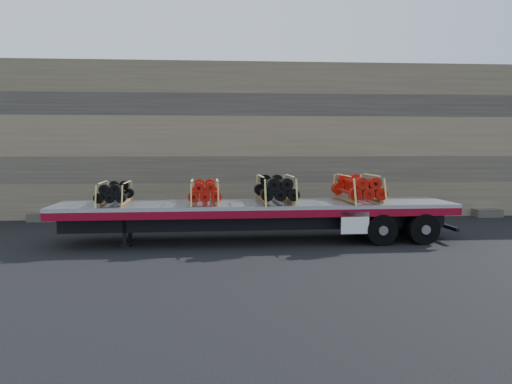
% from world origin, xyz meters
% --- Properties ---
extents(ground, '(120.00, 120.00, 0.00)m').
position_xyz_m(ground, '(0.00, 0.00, 0.00)').
color(ground, black).
rests_on(ground, ground).
extents(rock_wall, '(44.00, 3.00, 7.00)m').
position_xyz_m(rock_wall, '(0.00, 6.50, 3.50)').
color(rock_wall, '#7A6B54').
rests_on(rock_wall, ground).
extents(trailer, '(13.37, 2.94, 1.33)m').
position_xyz_m(trailer, '(0.88, -0.60, 0.67)').
color(trailer, '#B7BAC0').
rests_on(trailer, ground).
extents(bundle_front, '(1.03, 1.97, 0.69)m').
position_xyz_m(bundle_front, '(-3.79, -0.73, 1.67)').
color(bundle_front, black).
rests_on(bundle_front, trailer).
extents(bundle_midfront, '(1.09, 2.09, 0.73)m').
position_xyz_m(bundle_midfront, '(-0.85, -0.65, 1.70)').
color(bundle_midfront, '#AB1209').
rests_on(bundle_midfront, trailer).
extents(bundle_midrear, '(1.28, 2.46, 0.86)m').
position_xyz_m(bundle_midrear, '(1.54, -0.58, 1.76)').
color(bundle_midrear, black).
rests_on(bundle_midrear, trailer).
extents(bundle_rear, '(1.30, 2.49, 0.87)m').
position_xyz_m(bundle_rear, '(4.41, -0.50, 1.77)').
color(bundle_rear, '#AB1209').
rests_on(bundle_rear, trailer).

